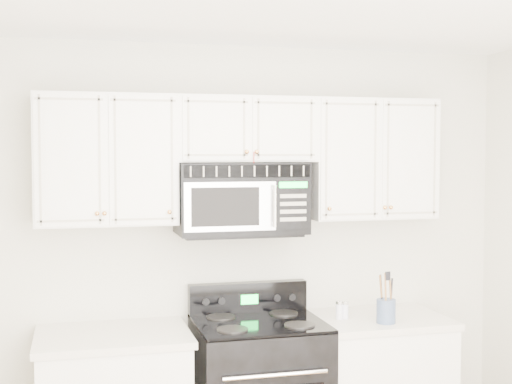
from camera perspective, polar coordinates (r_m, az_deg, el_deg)
name	(u,v)px	position (r m, az deg, el deg)	size (l,w,h in m)	color
room	(338,314)	(2.87, 6.62, -9.68)	(3.51, 3.51, 2.61)	brown
upper_cabinets	(244,153)	(4.31, -0.95, 3.14)	(2.44, 0.37, 0.75)	silver
microwave	(241,198)	(4.28, -1.23, -0.49)	(0.77, 0.43, 0.42)	black
utensil_crock	(386,310)	(4.37, 10.36, -9.27)	(0.11, 0.11, 0.31)	#3E506B
shaker_salt	(339,310)	(4.43, 6.69, -9.35)	(0.05, 0.05, 0.11)	silver
shaker_pepper	(345,310)	(4.45, 7.13, -9.33)	(0.05, 0.05, 0.11)	silver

